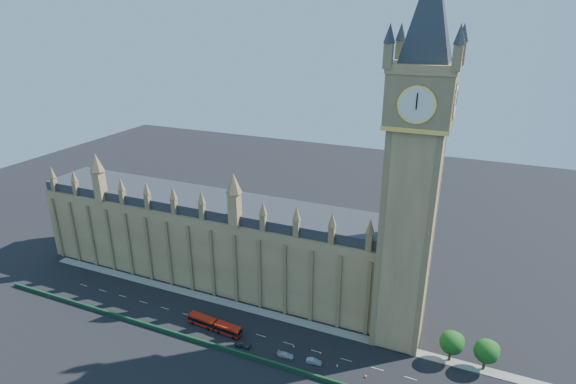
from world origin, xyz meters
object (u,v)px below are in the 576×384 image
at_px(red_bus, 214,325).
at_px(car_grey, 243,344).
at_px(car_silver, 314,361).
at_px(car_white, 286,355).

distance_m(red_bus, car_grey, 11.14).
bearing_deg(car_grey, red_bus, 68.33).
xyz_separation_m(car_silver, car_white, (-7.42, -0.67, -0.02)).
distance_m(car_silver, car_white, 7.45).
height_order(car_silver, car_white, car_silver).
bearing_deg(car_silver, red_bus, 82.06).
distance_m(red_bus, car_white, 22.67).
xyz_separation_m(car_grey, car_white, (11.89, 0.78, -0.09)).
distance_m(car_grey, car_white, 11.92).
relative_size(red_bus, car_white, 3.88).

